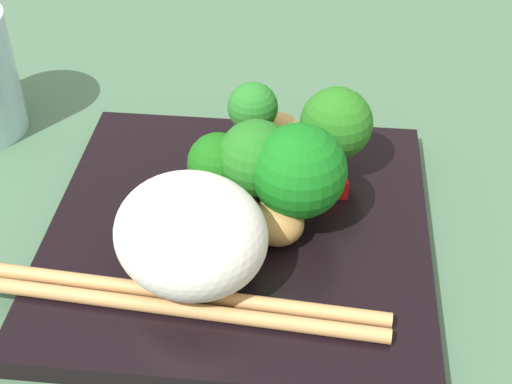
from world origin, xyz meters
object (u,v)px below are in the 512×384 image
object	(u,v)px
square_plate	(239,233)
broccoli_floret_3	(218,165)
carrot_slice_0	(283,173)
chopstick_pair	(176,301)
rice_mound	(191,234)

from	to	relation	value
square_plate	broccoli_floret_3	distance (cm)	4.79
broccoli_floret_3	carrot_slice_0	xyz separation A→B (cm)	(-3.66, 3.98, -3.16)
carrot_slice_0	chopstick_pair	xyz separation A→B (cm)	(12.93, -5.13, 0.20)
chopstick_pair	square_plate	bearing A→B (deg)	73.20
carrot_slice_0	broccoli_floret_3	bearing A→B (deg)	-47.34
square_plate	broccoli_floret_3	bearing A→B (deg)	-141.03
square_plate	rice_mound	bearing A→B (deg)	-24.35
carrot_slice_0	chopstick_pair	bearing A→B (deg)	-21.66
broccoli_floret_3	square_plate	bearing A→B (deg)	38.97
broccoli_floret_3	chopstick_pair	xyz separation A→B (cm)	(9.26, -1.16, -2.96)
broccoli_floret_3	rice_mound	bearing A→B (deg)	-5.15
broccoli_floret_3	chopstick_pair	world-z (taller)	broccoli_floret_3
square_plate	chopstick_pair	xyz separation A→B (cm)	(7.36, -2.70, 1.16)
broccoli_floret_3	chopstick_pair	size ratio (longest dim) A/B	0.23
rice_mound	chopstick_pair	world-z (taller)	rice_mound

